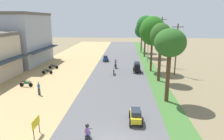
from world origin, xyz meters
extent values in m
cube|color=#2D3847|center=(-15.58, 14.64, 3.08)|extent=(1.20, 11.47, 0.25)
cube|color=#999EA8|center=(-20.00, 27.54, 4.80)|extent=(8.81, 12.39, 9.60)
cube|color=#2D3847|center=(-14.99, 27.54, 3.08)|extent=(1.20, 12.39, 0.25)
cube|color=#59514C|center=(-20.00, 27.54, 9.85)|extent=(9.01, 12.59, 0.50)
cylinder|color=black|center=(-11.41, 12.82, 0.34)|extent=(0.56, 0.06, 0.56)
cylinder|color=black|center=(-12.65, 12.82, 0.34)|extent=(0.56, 0.06, 0.56)
cube|color=#333338|center=(-12.03, 12.82, 0.52)|extent=(1.12, 0.12, 0.12)
ellipsoid|color=#14722D|center=(-11.95, 12.82, 0.66)|extent=(0.64, 0.28, 0.32)
cube|color=black|center=(-12.31, 12.82, 0.78)|extent=(0.44, 0.20, 0.10)
cylinder|color=#A5A8AD|center=(-11.47, 12.82, 0.61)|extent=(0.26, 0.05, 0.68)
cylinder|color=black|center=(-11.53, 12.82, 0.98)|extent=(0.04, 0.54, 0.04)
cylinder|color=black|center=(-11.07, 19.48, 0.34)|extent=(0.56, 0.06, 0.56)
cylinder|color=black|center=(-12.31, 19.48, 0.34)|extent=(0.56, 0.06, 0.56)
cube|color=#333338|center=(-11.69, 19.48, 0.52)|extent=(1.12, 0.12, 0.12)
ellipsoid|color=black|center=(-11.61, 19.48, 0.66)|extent=(0.64, 0.28, 0.32)
cube|color=black|center=(-11.97, 19.48, 0.78)|extent=(0.44, 0.20, 0.10)
cylinder|color=#A5A8AD|center=(-11.13, 19.48, 0.61)|extent=(0.26, 0.05, 0.68)
cylinder|color=black|center=(-11.19, 19.48, 0.98)|extent=(0.04, 0.54, 0.04)
cylinder|color=black|center=(-11.28, 23.09, 0.34)|extent=(0.56, 0.06, 0.56)
cylinder|color=black|center=(-12.52, 23.09, 0.34)|extent=(0.56, 0.06, 0.56)
cube|color=#333338|center=(-11.90, 23.09, 0.52)|extent=(1.12, 0.12, 0.12)
ellipsoid|color=black|center=(-11.82, 23.09, 0.66)|extent=(0.64, 0.28, 0.32)
cube|color=black|center=(-12.18, 23.09, 0.78)|extent=(0.44, 0.20, 0.10)
cylinder|color=#A5A8AD|center=(-11.34, 23.09, 0.61)|extent=(0.26, 0.05, 0.68)
cylinder|color=black|center=(-11.40, 23.09, 0.98)|extent=(0.04, 0.54, 0.04)
cylinder|color=#262628|center=(-5.62, 0.81, 0.46)|extent=(0.06, 0.06, 0.80)
cylinder|color=#262628|center=(-5.62, 1.81, 0.46)|extent=(0.06, 0.06, 0.80)
cube|color=yellow|center=(-5.62, 1.31, 1.21)|extent=(0.04, 1.30, 0.70)
cylinder|color=#33333D|center=(-8.95, 9.92, 0.47)|extent=(0.14, 0.14, 0.82)
cylinder|color=#33333D|center=(-9.13, 9.95, 0.47)|extent=(0.14, 0.14, 0.82)
ellipsoid|color=#265999|center=(-9.04, 9.93, 1.16)|extent=(0.40, 0.30, 0.56)
sphere|color=#9E7556|center=(-9.04, 9.93, 1.57)|extent=(0.22, 0.22, 0.22)
cylinder|color=#4C351E|center=(5.65, 9.01, 2.85)|extent=(0.44, 0.44, 5.58)
ellipsoid|color=#26571D|center=(5.65, 9.01, 6.45)|extent=(3.28, 3.28, 2.97)
cylinder|color=#4C351E|center=(5.99, 16.72, 2.82)|extent=(0.43, 0.43, 5.53)
ellipsoid|color=#27531B|center=(5.99, 16.72, 6.57)|extent=(2.98, 2.98, 3.58)
cylinder|color=#4C351E|center=(5.56, 22.53, 2.84)|extent=(0.34, 0.34, 5.56)
ellipsoid|color=#215F17|center=(5.56, 22.53, 6.95)|extent=(4.32, 4.32, 4.82)
cylinder|color=#4C351E|center=(5.76, 36.80, 3.11)|extent=(0.37, 0.37, 6.10)
ellipsoid|color=#19541B|center=(5.76, 36.80, 7.42)|extent=(4.22, 4.22, 4.57)
cylinder|color=#4C351E|center=(5.40, 43.36, 2.47)|extent=(0.25, 0.25, 4.81)
ellipsoid|color=#1C4F22|center=(5.40, 43.36, 5.92)|extent=(3.63, 3.63, 3.81)
cylinder|color=gray|center=(5.80, 30.22, 3.99)|extent=(0.16, 0.16, 7.85)
cylinder|color=gray|center=(5.10, 30.22, 7.76)|extent=(1.40, 0.08, 0.08)
ellipsoid|color=silver|center=(4.40, 30.22, 7.69)|extent=(0.36, 0.20, 0.14)
cylinder|color=gray|center=(6.50, 30.22, 7.76)|extent=(1.40, 0.08, 0.08)
ellipsoid|color=silver|center=(7.20, 30.22, 7.69)|extent=(0.36, 0.20, 0.14)
cylinder|color=gray|center=(5.80, 46.00, 4.20)|extent=(0.16, 0.16, 8.28)
cylinder|color=gray|center=(5.10, 46.00, 8.19)|extent=(1.40, 0.08, 0.08)
ellipsoid|color=silver|center=(4.40, 46.00, 8.12)|extent=(0.36, 0.20, 0.14)
cylinder|color=gray|center=(6.50, 46.00, 8.19)|extent=(1.40, 0.08, 0.08)
ellipsoid|color=silver|center=(7.20, 46.00, 8.12)|extent=(0.36, 0.20, 0.14)
cylinder|color=brown|center=(7.91, 27.50, 4.64)|extent=(0.20, 0.20, 9.28)
cube|color=#473323|center=(7.91, 27.50, 8.78)|extent=(1.80, 0.10, 0.10)
cylinder|color=brown|center=(9.17, 20.48, 4.08)|extent=(0.20, 0.20, 8.17)
cube|color=#473323|center=(9.17, 20.48, 7.67)|extent=(1.80, 0.10, 0.10)
cube|color=gold|center=(2.04, 4.01, 0.65)|extent=(0.88, 2.25, 0.44)
cube|color=#232B38|center=(2.04, 3.91, 1.07)|extent=(0.81, 1.30, 0.40)
cylinder|color=black|center=(2.53, 3.20, 0.40)|extent=(0.11, 0.64, 0.64)
cylinder|color=black|center=(1.54, 3.20, 0.40)|extent=(0.11, 0.64, 0.64)
cylinder|color=black|center=(2.53, 4.82, 0.40)|extent=(0.11, 0.64, 0.64)
cylinder|color=black|center=(1.54, 4.82, 0.40)|extent=(0.11, 0.64, 0.64)
cube|color=black|center=(3.09, 21.57, 0.93)|extent=(0.95, 2.40, 0.95)
cube|color=#232B38|center=(3.09, 21.47, 1.58)|extent=(0.87, 2.00, 0.35)
cylinder|color=black|center=(3.63, 20.70, 0.42)|extent=(0.12, 0.68, 0.68)
cylinder|color=black|center=(2.56, 20.70, 0.42)|extent=(0.12, 0.68, 0.68)
cylinder|color=black|center=(3.63, 22.43, 0.42)|extent=(0.12, 0.68, 0.68)
cylinder|color=black|center=(2.56, 22.43, 0.42)|extent=(0.12, 0.68, 0.68)
cube|color=navy|center=(-3.06, 30.48, 0.66)|extent=(0.84, 1.95, 0.50)
cube|color=#232B38|center=(-3.06, 30.43, 1.11)|extent=(0.77, 1.10, 0.40)
cylinder|color=black|center=(-3.53, 31.18, 0.38)|extent=(0.10, 0.60, 0.60)
cylinder|color=black|center=(-2.59, 31.18, 0.38)|extent=(0.10, 0.60, 0.60)
cylinder|color=black|center=(-3.53, 29.78, 0.38)|extent=(0.10, 0.60, 0.60)
cylinder|color=black|center=(-2.59, 29.78, 0.38)|extent=(0.10, 0.60, 0.60)
cylinder|color=black|center=(-1.52, 1.17, 0.36)|extent=(0.06, 0.56, 0.56)
cube|color=#333338|center=(-1.52, 0.55, 0.54)|extent=(0.12, 1.12, 0.12)
ellipsoid|color=#1E4CA5|center=(-1.52, 0.63, 0.68)|extent=(0.28, 0.64, 0.32)
cube|color=black|center=(-1.52, 0.27, 0.80)|extent=(0.20, 0.44, 0.10)
cylinder|color=#A5A8AD|center=(-1.52, 1.11, 0.63)|extent=(0.05, 0.26, 0.68)
cylinder|color=black|center=(-1.52, 1.05, 1.00)|extent=(0.54, 0.04, 0.04)
ellipsoid|color=#724C8C|center=(-1.52, 0.35, 1.20)|extent=(0.36, 0.28, 0.64)
sphere|color=black|center=(-1.52, 0.39, 1.60)|extent=(0.28, 0.28, 0.28)
cylinder|color=#2D2D38|center=(-1.66, 0.45, 0.56)|extent=(0.12, 0.12, 0.48)
cylinder|color=#2D2D38|center=(-1.38, 0.45, 0.56)|extent=(0.12, 0.12, 0.48)
cylinder|color=black|center=(-0.71, 20.30, 0.36)|extent=(0.06, 0.56, 0.56)
cylinder|color=black|center=(-0.71, 19.06, 0.36)|extent=(0.06, 0.56, 0.56)
cube|color=#333338|center=(-0.71, 19.68, 0.54)|extent=(0.12, 1.12, 0.12)
ellipsoid|color=#8C1E8C|center=(-0.71, 19.76, 0.68)|extent=(0.28, 0.64, 0.32)
cube|color=black|center=(-0.71, 19.40, 0.80)|extent=(0.20, 0.44, 0.10)
cylinder|color=#A5A8AD|center=(-0.71, 20.24, 0.63)|extent=(0.05, 0.26, 0.68)
cylinder|color=black|center=(-0.71, 20.18, 1.00)|extent=(0.54, 0.04, 0.04)
cylinder|color=black|center=(-0.65, 24.92, 0.36)|extent=(0.06, 0.56, 0.56)
cylinder|color=black|center=(-0.65, 23.68, 0.36)|extent=(0.06, 0.56, 0.56)
cube|color=#333338|center=(-0.65, 24.30, 0.54)|extent=(0.12, 1.12, 0.12)
ellipsoid|color=#14722D|center=(-0.65, 24.38, 0.68)|extent=(0.28, 0.64, 0.32)
cube|color=black|center=(-0.65, 24.02, 0.80)|extent=(0.20, 0.44, 0.10)
cylinder|color=#A5A8AD|center=(-0.65, 24.86, 0.63)|extent=(0.05, 0.26, 0.68)
cylinder|color=black|center=(-0.65, 24.80, 1.00)|extent=(0.54, 0.04, 0.04)
ellipsoid|color=#724C8C|center=(-0.65, 24.10, 1.20)|extent=(0.36, 0.28, 0.64)
sphere|color=black|center=(-0.65, 24.14, 1.60)|extent=(0.28, 0.28, 0.28)
cylinder|color=#2D2D38|center=(-0.79, 24.20, 0.56)|extent=(0.12, 0.12, 0.48)
cylinder|color=#2D2D38|center=(-0.51, 24.20, 0.56)|extent=(0.12, 0.12, 0.48)
camera|label=1|loc=(1.02, -12.33, 8.76)|focal=32.79mm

